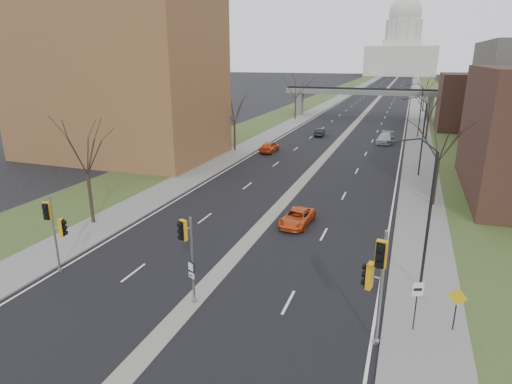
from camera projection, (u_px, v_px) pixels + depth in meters
The scene contains 29 objects.
ground at pixel (190, 305), 23.21m from camera, with size 700.00×700.00×0.00m, color black.
road_surface at pixel (383, 93), 157.86m from camera, with size 20.00×600.00×0.01m, color black.
median_strip at pixel (383, 93), 157.86m from camera, with size 1.20×600.00×0.02m, color gray.
sidewalk_right at pixel (417, 94), 153.99m from camera, with size 4.00×600.00×0.12m, color gray.
sidewalk_left at pixel (350, 92), 161.70m from camera, with size 4.00×600.00×0.12m, color gray.
grass_verge_right at pixel (435, 95), 152.06m from camera, with size 8.00×600.00×0.10m, color #334921.
grass_verge_left at pixel (334, 92), 163.63m from camera, with size 8.00×600.00×0.10m, color #334921.
apartment_building at pixel (117, 72), 55.17m from camera, with size 25.00×16.00×22.00m, color brown.
commercial_block_far at pixel (480, 102), 77.47m from camera, with size 14.00×14.00×10.00m, color #43291F.
pedestrian_bridge at pixel (362, 95), 93.56m from camera, with size 34.00×3.00×6.45m.
capitol at pixel (402, 49), 304.85m from camera, with size 48.00×42.00×55.75m.
streetlight_near at pixel (419, 172), 22.97m from camera, with size 2.61×0.20×8.70m.
streetlight_mid at pixel (417, 114), 46.31m from camera, with size 2.61×0.20×8.70m.
streetlight_far at pixel (417, 95), 69.65m from camera, with size 2.61×0.20×8.70m.
tree_left_a at pixel (84, 142), 32.57m from camera, with size 7.20×7.20×9.40m.
tree_left_b at pixel (234, 107), 59.62m from camera, with size 6.75×6.75×8.81m.
tree_left_c at pixel (296, 86), 89.89m from camera, with size 7.65×7.65×9.99m.
tree_right_a at pixel (442, 133), 36.78m from camera, with size 7.20×7.20×9.40m.
tree_right_b at pixel (430, 104), 66.65m from camera, with size 6.30×6.30×8.22m.
tree_right_c at pixel (426, 82), 102.19m from camera, with size 7.65×7.65×9.99m.
signal_pole_left at pixel (55, 224), 25.59m from camera, with size 0.84×1.13×5.00m.
signal_pole_median at pixel (187, 246), 22.22m from camera, with size 0.73×0.83×4.99m.
signal_pole_right at pixel (376, 273), 18.84m from camera, with size 0.96×1.19×5.73m.
speed_limit_sign at pixel (417, 297), 20.38m from camera, with size 0.53×0.23×2.58m.
warning_sign at pixel (457, 303), 20.46m from camera, with size 0.87×0.26×2.27m.
car_left_near at pixel (270, 147), 60.22m from camera, with size 1.85×4.59×1.56m, color #C44016.
car_left_far at pixel (320, 132), 72.57m from camera, with size 1.36×3.90×1.29m, color black.
car_right_near at pixel (297, 217), 34.10m from camera, with size 2.04×4.42×1.23m, color #D14916.
car_right_mid at pixel (385, 138), 66.55m from camera, with size 2.22×5.46×1.58m, color #B5B4BC.
Camera 1 is at (10.23, -17.88, 12.84)m, focal length 30.00 mm.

